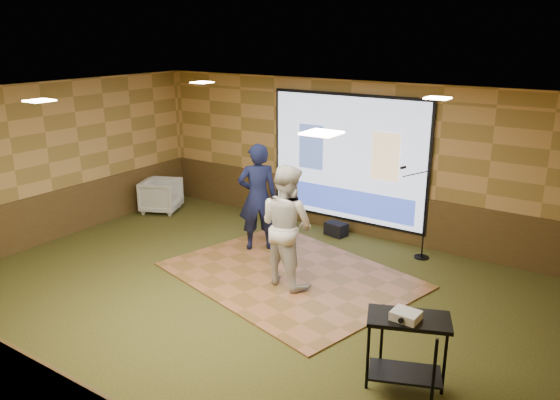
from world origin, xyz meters
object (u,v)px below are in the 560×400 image
Objects in this scene: player_right at (287,225)px; av_table at (407,341)px; banquet_chair at (161,195)px; projector_screen at (347,160)px; projector at (406,315)px; duffel_bag at (336,229)px; dance_floor at (290,275)px; player_left at (258,197)px; mic_stand at (420,231)px.

av_table is at bearing 160.88° from player_right.
projector_screen is at bearing -98.93° from banquet_chair.
projector is 0.69× the size of duffel_bag.
av_table is (2.69, -1.82, 0.63)m from dance_floor.
player_left is 1.20× the size of mic_stand.
banquet_chair is (-4.22, 1.25, 0.35)m from dance_floor.
projector is at bearing 159.63° from player_right.
duffel_bag is (-0.26, 2.09, 0.12)m from dance_floor.
player_left reaches higher than duffel_bag.
player_right is (0.33, -2.66, -0.48)m from projector_screen.
dance_floor is at bearing 145.95° from av_table.
duffel_bag is at bearing 127.11° from av_table.
player_left reaches higher than projector.
dance_floor is 1.63m from player_left.
player_left reaches higher than av_table.
mic_stand is at bearing 52.66° from dance_floor.
projector is (3.80, -2.54, -0.03)m from player_left.
mic_stand is (1.71, -0.44, -0.98)m from projector_screen.
projector reaches higher than dance_floor.
projector is 0.18× the size of mic_stand.
player_right is (0.11, -0.28, 0.98)m from dance_floor.
player_right is at bearing -68.64° from dance_floor.
duffel_bag is at bearing -162.02° from player_left.
projector_screen reaches higher than player_left.
projector is (-0.02, -0.07, 0.33)m from av_table.
projector_screen reaches higher than dance_floor.
projector_screen reaches higher than duffel_bag.
player_right is 1.18× the size of mic_stand.
duffel_bag is (-1.75, 0.14, -0.36)m from mic_stand.
projector is (2.68, -1.89, 0.97)m from dance_floor.
mic_stand reaches higher than dance_floor.
duffel_bag is at bearing 97.17° from dance_floor.
av_table is 2.24× the size of duffel_bag.
mic_stand is at bearing 109.89° from projector.
banquet_chair is at bearing -168.12° from duffel_bag.
player_left is at bearing -25.36° from player_right.
player_left reaches higher than dance_floor.
av_table is 1.16× the size of banquet_chair.
av_table is at bearing 105.75° from player_left.
projector_screen is at bearing -71.19° from player_right.
dance_floor is at bearing 108.54° from player_left.
player_left is at bearing 148.85° from projector.
mic_stand is 5.75m from banquet_chair.
projector is 4.05m from mic_stand.
banquet_chair is (-5.71, -0.69, -0.13)m from mic_stand.
player_right reaches higher than dance_floor.
player_right is at bearing 101.62° from player_left.
player_right is 4.64m from banquet_chair.
player_right is 4.64× the size of duffel_bag.
mic_stand reaches higher than banquet_chair.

